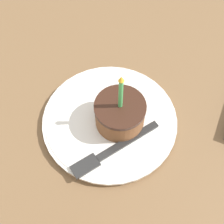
{
  "coord_description": "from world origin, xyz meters",
  "views": [
    {
      "loc": [
        0.11,
        -0.27,
        0.49
      ],
      "look_at": [
        0.0,
        -0.02,
        0.04
      ],
      "focal_mm": 50.0,
      "sensor_mm": 36.0,
      "label": 1
    }
  ],
  "objects": [
    {
      "name": "ground_plane",
      "position": [
        0.0,
        0.0,
        -0.02
      ],
      "size": [
        2.4,
        2.4,
        0.04
      ],
      "color": "brown",
      "rests_on": "ground"
    },
    {
      "name": "plate",
      "position": [
        0.0,
        -0.02,
        0.01
      ],
      "size": [
        0.24,
        0.24,
        0.01
      ],
      "color": "white",
      "rests_on": "ground_plane"
    },
    {
      "name": "cake_slice",
      "position": [
        0.02,
        -0.02,
        0.04
      ],
      "size": [
        0.09,
        0.09,
        0.13
      ],
      "color": "brown",
      "rests_on": "plate"
    },
    {
      "name": "fork",
      "position": [
        0.03,
        -0.08,
        0.02
      ],
      "size": [
        0.11,
        0.15,
        0.0
      ],
      "color": "#262626",
      "rests_on": "plate"
    }
  ]
}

